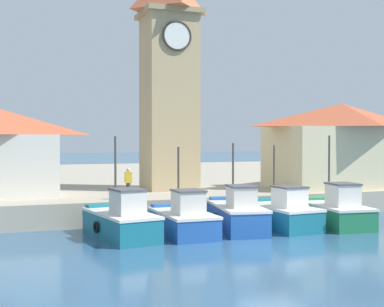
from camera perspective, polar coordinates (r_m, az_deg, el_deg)
ground_plane at (r=21.90m, az=8.62°, el=-9.79°), size 300.00×300.00×0.00m
quay_wharf at (r=47.02m, az=-7.16°, el=-2.96°), size 120.00×40.00×1.23m
fishing_boat_far_left at (r=23.52m, az=-7.57°, el=-7.14°), size 2.74×4.96×4.42m
fishing_boat_left_outer at (r=24.14m, az=-0.97°, el=-7.03°), size 2.17×4.53×3.94m
fishing_boat_left_inner at (r=25.39m, az=4.79°, el=-6.46°), size 2.66×5.24×4.10m
fishing_boat_mid_left at (r=26.23m, az=9.46°, el=-6.32°), size 2.37×4.63×3.99m
fishing_boat_center at (r=27.43m, az=15.02°, el=-5.98°), size 2.53×4.81×4.48m
clock_tower at (r=32.92m, az=-2.46°, el=8.68°), size 3.49×3.49×15.11m
warehouse_right at (r=35.38m, az=15.70°, el=0.94°), size 9.34×5.53×5.33m
dock_worker_near_tower at (r=27.27m, az=-6.81°, el=-3.14°), size 0.34×0.22×1.62m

